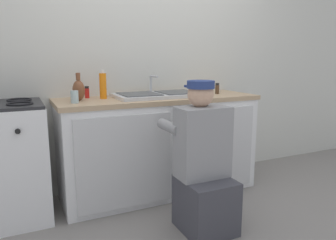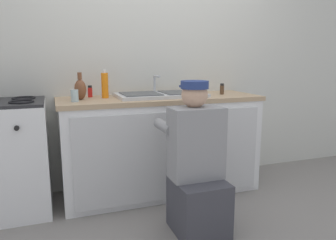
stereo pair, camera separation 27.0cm
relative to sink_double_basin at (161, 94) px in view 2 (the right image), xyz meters
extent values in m
plane|color=gray|center=(0.00, -0.30, -0.93)|extent=(12.00, 12.00, 0.00)
cube|color=silver|center=(0.00, 0.35, 0.32)|extent=(6.00, 0.10, 2.50)
cube|color=white|center=(0.00, 0.00, -0.50)|extent=(1.80, 0.60, 0.87)
cube|color=silver|center=(-0.43, -0.31, -0.50)|extent=(0.79, 0.02, 0.77)
cube|color=silver|center=(0.43, -0.31, -0.50)|extent=(0.79, 0.02, 0.77)
cube|color=tan|center=(0.00, 0.00, -0.04)|extent=(1.84, 0.62, 0.04)
cube|color=silver|center=(0.00, 0.00, 0.00)|extent=(0.80, 0.44, 0.03)
cube|color=#4C4F51|center=(-0.19, 0.00, 0.01)|extent=(0.33, 0.35, 0.01)
cube|color=#4C4F51|center=(0.19, 0.00, 0.01)|extent=(0.33, 0.35, 0.01)
cylinder|color=#B7BABF|center=(0.00, 0.19, 0.07)|extent=(0.02, 0.02, 0.18)
cylinder|color=#B7BABF|center=(0.00, 0.11, 0.16)|extent=(0.02, 0.16, 0.02)
cube|color=white|center=(-1.30, 0.00, -0.48)|extent=(0.61, 0.60, 0.90)
cube|color=#262628|center=(-1.30, 0.00, -0.02)|extent=(0.59, 0.59, 0.02)
torus|color=black|center=(-1.16, -0.12, 0.00)|extent=(0.19, 0.19, 0.02)
torus|color=black|center=(-1.16, 0.12, 0.00)|extent=(0.19, 0.19, 0.02)
cylinder|color=black|center=(-1.19, -0.31, -0.16)|extent=(0.04, 0.02, 0.04)
cube|color=#3F3F47|center=(0.02, -0.82, -0.73)|extent=(0.36, 0.40, 0.40)
cube|color=gray|center=(0.02, -0.76, -0.27)|extent=(0.38, 0.22, 0.52)
sphere|color=tan|center=(0.02, -0.72, 0.07)|extent=(0.19, 0.19, 0.19)
cylinder|color=navy|center=(0.02, -0.72, 0.14)|extent=(0.20, 0.20, 0.06)
cube|color=navy|center=(0.02, -0.63, 0.13)|extent=(0.13, 0.09, 0.02)
cylinder|color=gray|center=(-0.15, -0.56, -0.18)|extent=(0.08, 0.30, 0.08)
cylinder|color=gray|center=(0.19, -0.56, -0.18)|extent=(0.08, 0.30, 0.08)
cylinder|color=red|center=(-0.61, 0.17, 0.02)|extent=(0.04, 0.04, 0.08)
cylinder|color=black|center=(-0.61, 0.17, 0.08)|extent=(0.04, 0.04, 0.02)
cylinder|color=#513823|center=(0.62, -0.02, 0.02)|extent=(0.04, 0.04, 0.08)
cylinder|color=black|center=(0.62, -0.02, 0.08)|extent=(0.04, 0.04, 0.02)
cylinder|color=orange|center=(-0.49, 0.07, 0.09)|extent=(0.06, 0.06, 0.22)
cylinder|color=white|center=(-0.49, 0.07, 0.22)|extent=(0.03, 0.03, 0.03)
ellipsoid|color=brown|center=(-0.71, 0.03, 0.07)|extent=(0.10, 0.10, 0.17)
cylinder|color=brown|center=(-0.71, 0.03, 0.18)|extent=(0.04, 0.04, 0.06)
cylinder|color=#ADC6CC|center=(-0.77, -0.11, 0.03)|extent=(0.06, 0.06, 0.10)
camera|label=1|loc=(-1.19, -2.73, 0.34)|focal=35.00mm
camera|label=2|loc=(-0.94, -2.84, 0.34)|focal=35.00mm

